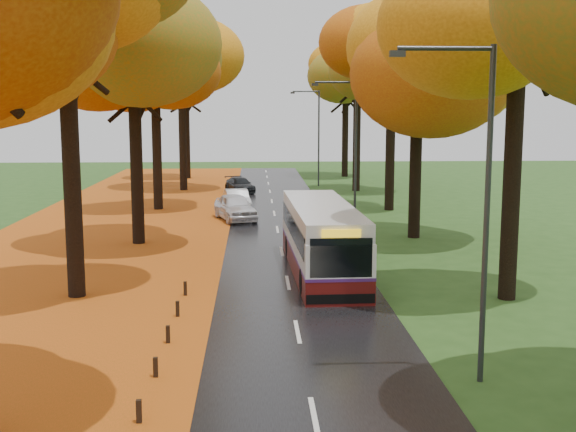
{
  "coord_description": "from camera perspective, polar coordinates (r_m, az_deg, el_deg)",
  "views": [
    {
      "loc": [
        -1.25,
        -8.47,
        6.58
      ],
      "look_at": [
        0.0,
        17.9,
        2.6
      ],
      "focal_mm": 45.0,
      "sensor_mm": 36.0,
      "label": 1
    }
  ],
  "objects": [
    {
      "name": "centre_line",
      "position": [
        34.13,
        -0.57,
        -2.47
      ],
      "size": [
        0.12,
        90.0,
        0.01
      ],
      "primitive_type": "cube",
      "color": "silver",
      "rests_on": "road"
    },
    {
      "name": "streetlamp_mid",
      "position": [
        38.87,
        5.0,
        5.79
      ],
      "size": [
        2.45,
        0.18,
        8.0
      ],
      "color": "#333538",
      "rests_on": "ground"
    },
    {
      "name": "trees_right",
      "position": [
        36.52,
        10.96,
        13.3
      ],
      "size": [
        9.3,
        74.2,
        13.96
      ],
      "color": "black",
      "rests_on": "ground"
    },
    {
      "name": "car_dark",
      "position": [
        56.2,
        -3.83,
        2.46
      ],
      "size": [
        2.74,
        4.27,
        1.15
      ],
      "primitive_type": "imported",
      "rotation": [
        0.0,
        0.0,
        0.31
      ],
      "color": "black",
      "rests_on": "road"
    },
    {
      "name": "road",
      "position": [
        34.13,
        -0.57,
        -2.51
      ],
      "size": [
        6.5,
        90.0,
        0.04
      ],
      "primitive_type": "cube",
      "color": "black",
      "rests_on": "ground"
    },
    {
      "name": "streetlamp_near",
      "position": [
        17.38,
        14.72,
        2.12
      ],
      "size": [
        2.45,
        0.18,
        8.0
      ],
      "color": "#333538",
      "rests_on": "ground"
    },
    {
      "name": "car_white",
      "position": [
        42.34,
        -4.18,
        0.71
      ],
      "size": [
        2.99,
        4.82,
        1.53
      ],
      "primitive_type": "imported",
      "rotation": [
        0.0,
        0.0,
        0.28
      ],
      "color": "silver",
      "rests_on": "road"
    },
    {
      "name": "trees_left",
      "position": [
        36.15,
        -12.48,
        13.06
      ],
      "size": [
        9.2,
        74.0,
        13.88
      ],
      "color": "black",
      "rests_on": "ground"
    },
    {
      "name": "leaf_verge",
      "position": [
        34.98,
        -15.48,
        -2.57
      ],
      "size": [
        12.0,
        90.0,
        0.02
      ],
      "primitive_type": "cube",
      "color": "#8C480C",
      "rests_on": "ground"
    },
    {
      "name": "bus",
      "position": [
        28.8,
        2.67,
        -1.66
      ],
      "size": [
        2.7,
        10.44,
        2.73
      ],
      "rotation": [
        0.0,
        0.0,
        0.03
      ],
      "color": "#520E0C",
      "rests_on": "road"
    },
    {
      "name": "car_silver",
      "position": [
        46.51,
        -4.05,
        1.29
      ],
      "size": [
        1.96,
        4.17,
        1.32
      ],
      "primitive_type": "imported",
      "rotation": [
        0.0,
        0.0,
        0.14
      ],
      "color": "#ABAFB4",
      "rests_on": "road"
    },
    {
      "name": "leaf_drift",
      "position": [
        34.15,
        -5.69,
        -2.51
      ],
      "size": [
        0.9,
        90.0,
        0.01
      ],
      "primitive_type": "cube",
      "color": "#CB5114",
      "rests_on": "road"
    },
    {
      "name": "streetlamp_far",
      "position": [
        60.73,
        2.21,
        6.8
      ],
      "size": [
        2.45,
        0.18,
        8.0
      ],
      "color": "#333538",
      "rests_on": "ground"
    }
  ]
}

